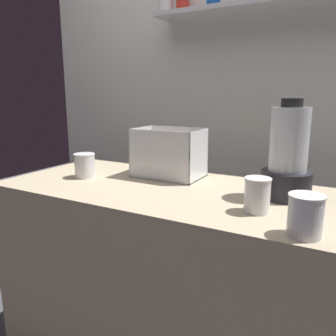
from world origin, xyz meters
TOP-DOWN VIEW (x-y plane):
  - counter at (0.00, 0.00)m, footprint 1.40×0.64m
  - back_wall_unit at (0.00, 0.77)m, footprint 2.60×0.24m
  - carrot_display_bin at (-0.08, 0.16)m, footprint 0.30×0.20m
  - blender_pitcher at (0.45, 0.08)m, footprint 0.18×0.18m
  - juice_cup_mango_far_left at (-0.41, -0.04)m, footprint 0.10×0.10m
  - juice_cup_orange_left at (0.39, -0.12)m, footprint 0.09×0.09m
  - juice_cup_mango_middle at (0.55, -0.25)m, footprint 0.09×0.09m

SIDE VIEW (x-z plane):
  - counter at x=0.00m, z-range 0.00..0.90m
  - juice_cup_mango_far_left at x=-0.41m, z-range 0.90..1.00m
  - juice_cup_orange_left at x=0.39m, z-range 0.89..1.01m
  - juice_cup_mango_middle at x=0.55m, z-range 0.90..1.01m
  - carrot_display_bin at x=-0.08m, z-range 0.86..1.08m
  - blender_pitcher at x=0.45m, z-range 0.87..1.22m
  - back_wall_unit at x=0.00m, z-range 0.02..2.52m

